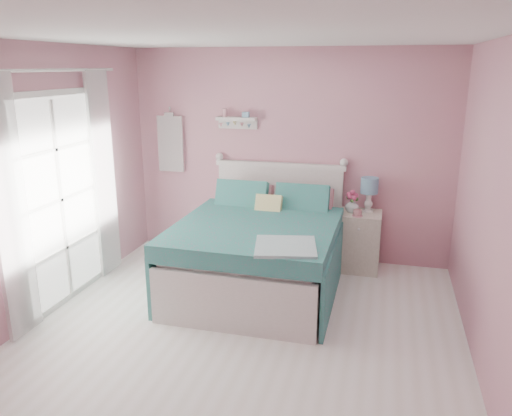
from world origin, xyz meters
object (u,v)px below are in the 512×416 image
at_px(bed, 260,252).
at_px(vase, 352,205).
at_px(table_lamp, 369,188).
at_px(nightstand, 359,241).
at_px(teacup, 357,213).

relative_size(bed, vase, 12.52).
bearing_deg(table_lamp, nightstand, -132.25).
distance_m(nightstand, vase, 0.45).
bearing_deg(bed, table_lamp, 39.01).
bearing_deg(nightstand, vase, 178.77).
bearing_deg(vase, teacup, -63.64).
distance_m(table_lamp, teacup, 0.36).
height_order(nightstand, teacup, teacup).
bearing_deg(vase, table_lamp, 24.43).
height_order(table_lamp, vase, table_lamp).
height_order(nightstand, table_lamp, table_lamp).
height_order(bed, vase, bed).
relative_size(nightstand, table_lamp, 1.73).
height_order(table_lamp, teacup, table_lamp).
bearing_deg(teacup, bed, -147.08).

